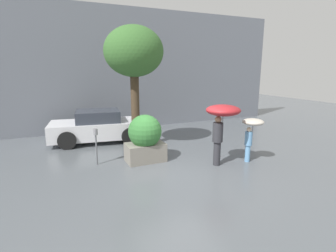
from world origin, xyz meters
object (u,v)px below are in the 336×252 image
(planter_box, at_px, (145,138))
(parking_meter, at_px, (96,139))
(person_adult, at_px, (222,117))
(parked_car_near, at_px, (99,127))
(street_tree, at_px, (134,53))
(person_child, at_px, (252,128))

(planter_box, height_order, parking_meter, planter_box)
(person_adult, relative_size, parking_meter, 1.64)
(parked_car_near, bearing_deg, street_tree, -135.17)
(street_tree, bearing_deg, person_adult, -56.59)
(person_adult, bearing_deg, parking_meter, 172.24)
(person_child, distance_m, street_tree, 4.94)
(planter_box, bearing_deg, person_child, -25.35)
(parked_car_near, bearing_deg, planter_box, -154.23)
(person_child, bearing_deg, street_tree, 177.24)
(planter_box, relative_size, parked_car_near, 0.38)
(planter_box, xyz_separation_m, parking_meter, (-1.55, 0.32, 0.06))
(person_adult, relative_size, street_tree, 0.43)
(person_adult, xyz_separation_m, street_tree, (-1.92, 2.91, 2.01))
(person_child, height_order, street_tree, street_tree)
(planter_box, height_order, parked_car_near, planter_box)
(person_adult, bearing_deg, planter_box, 164.12)
(planter_box, distance_m, person_child, 3.51)
(person_child, xyz_separation_m, parking_meter, (-4.71, 1.81, -0.28))
(planter_box, height_order, person_adult, person_adult)
(planter_box, bearing_deg, person_adult, -32.43)
(street_tree, xyz_separation_m, parking_meter, (-1.72, -1.27, -2.73))
(person_adult, xyz_separation_m, person_child, (1.07, -0.17, -0.44))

